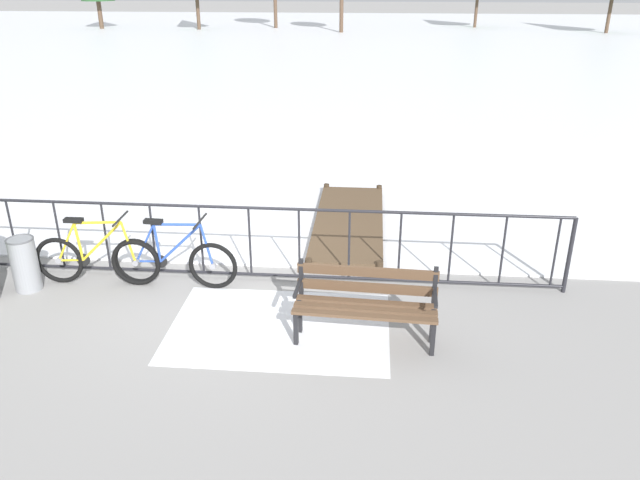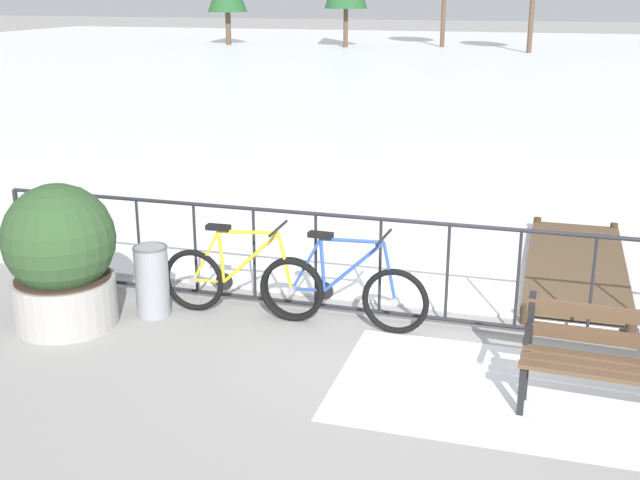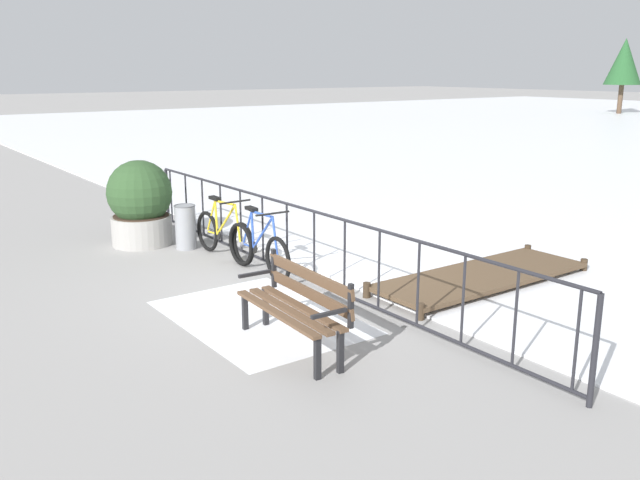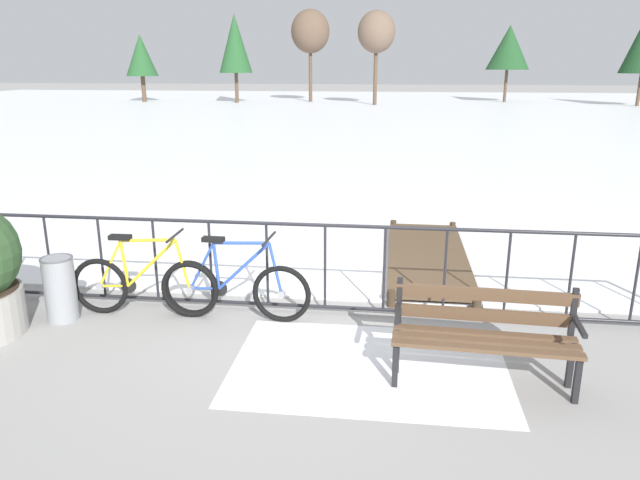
% 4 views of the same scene
% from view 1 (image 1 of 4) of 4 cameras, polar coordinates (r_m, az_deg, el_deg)
% --- Properties ---
extents(ground_plane, '(160.00, 160.00, 0.00)m').
position_cam_1_polar(ground_plane, '(8.60, -8.51, -3.52)').
color(ground_plane, gray).
extents(frozen_pond, '(80.00, 56.00, 0.03)m').
position_cam_1_polar(frozen_pond, '(36.08, 1.99, 17.55)').
color(frozen_pond, white).
rests_on(frozen_pond, ground).
extents(snow_patch, '(2.59, 1.79, 0.01)m').
position_cam_1_polar(snow_patch, '(7.41, -3.76, -8.04)').
color(snow_patch, white).
rests_on(snow_patch, ground).
extents(railing_fence, '(9.06, 0.06, 1.07)m').
position_cam_1_polar(railing_fence, '(8.36, -8.74, -0.11)').
color(railing_fence, '#232328').
rests_on(railing_fence, ground).
extents(bicycle_near_railing, '(1.71, 0.52, 0.97)m').
position_cam_1_polar(bicycle_near_railing, '(8.38, -13.35, -1.90)').
color(bicycle_near_railing, black).
rests_on(bicycle_near_railing, ground).
extents(bicycle_second, '(1.71, 0.52, 0.97)m').
position_cam_1_polar(bicycle_second, '(8.73, -19.97, -1.66)').
color(bicycle_second, black).
rests_on(bicycle_second, ground).
extents(park_bench, '(1.62, 0.56, 0.89)m').
position_cam_1_polar(park_bench, '(6.96, 4.26, -5.48)').
color(park_bench, brown).
rests_on(park_bench, ground).
extents(trash_bin, '(0.35, 0.35, 0.73)m').
position_cam_1_polar(trash_bin, '(8.95, -25.67, -1.99)').
color(trash_bin, gray).
rests_on(trash_bin, ground).
extents(wooden_dock, '(1.10, 3.38, 0.20)m').
position_cam_1_polar(wooden_dock, '(10.10, 2.69, 1.73)').
color(wooden_dock, brown).
rests_on(wooden_dock, ground).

